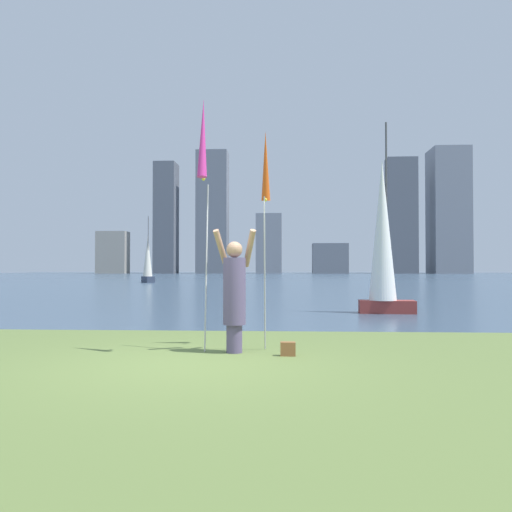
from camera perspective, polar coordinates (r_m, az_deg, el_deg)
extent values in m
cube|color=#384C60|center=(69.59, 1.96, -2.36)|extent=(120.00, 116.04, 0.12)
cube|color=#2D381C|center=(11.71, -3.97, -8.20)|extent=(120.00, 0.70, 0.02)
cylinder|color=#594C72|center=(8.75, -2.36, -8.92)|extent=(0.26, 0.26, 0.46)
cylinder|color=#594C72|center=(8.68, -2.36, -3.81)|extent=(0.37, 0.37, 1.10)
sphere|color=tan|center=(8.68, -2.35, 0.70)|extent=(0.27, 0.27, 0.27)
cylinder|color=tan|center=(8.86, -3.80, 0.84)|extent=(0.27, 0.43, 0.63)
cylinder|color=tan|center=(8.81, -0.71, 0.85)|extent=(0.27, 0.43, 0.63)
cylinder|color=#B2B2B7|center=(8.92, -5.39, -1.10)|extent=(0.02, 0.37, 2.83)
cone|color=#D83399|center=(8.76, -5.78, 12.63)|extent=(0.16, 0.32, 1.32)
sphere|color=yellow|center=(8.70, -5.71, 8.31)|extent=(0.06, 0.06, 0.06)
cylinder|color=#B2B2B7|center=(8.83, 0.95, -1.94)|extent=(0.02, 0.40, 2.56)
cone|color=#F25919|center=(9.46, 1.05, 9.69)|extent=(0.16, 0.33, 1.23)
sphere|color=yellow|center=(9.28, 1.03, 6.10)|extent=(0.06, 0.06, 0.06)
cube|color=brown|center=(8.47, 3.48, -10.01)|extent=(0.24, 0.13, 0.22)
cube|color=#333D51|center=(47.56, -11.60, -2.50)|extent=(1.51, 1.77, 0.55)
cylinder|color=#47474C|center=(47.59, -11.59, 1.05)|extent=(0.06, 0.06, 5.36)
cone|color=silver|center=(47.68, -11.64, 0.02)|extent=(1.15, 1.15, 3.65)
cube|color=maroon|center=(16.52, 13.99, -5.35)|extent=(1.70, 0.73, 0.39)
cylinder|color=#47474C|center=(16.56, 13.94, 4.75)|extent=(0.06, 0.06, 5.43)
cone|color=white|center=(16.49, 13.52, 2.80)|extent=(0.88, 0.88, 4.30)
cube|color=gray|center=(111.67, -15.24, 0.37)|extent=(6.05, 3.81, 8.59)
cube|color=#565B66|center=(110.02, -9.70, 4.05)|extent=(4.30, 5.33, 22.71)
cube|color=slate|center=(109.66, -4.72, 4.71)|extent=(6.33, 5.25, 25.22)
cube|color=gray|center=(110.47, 1.43, 1.30)|extent=(5.26, 7.87, 12.27)
cube|color=slate|center=(107.84, 8.02, -0.27)|extent=(7.11, 4.12, 6.10)
cube|color=#565B66|center=(112.19, 15.46, 4.22)|extent=(6.03, 3.92, 23.65)
cube|color=gray|center=(115.96, 20.10, 4.58)|extent=(7.34, 7.77, 25.71)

